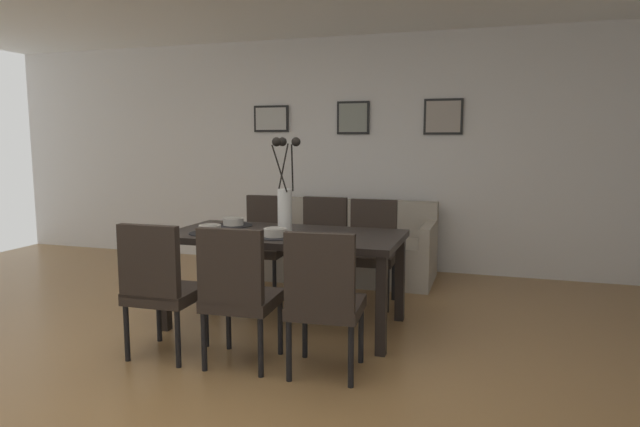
{
  "coord_description": "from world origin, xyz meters",
  "views": [
    {
      "loc": [
        1.6,
        -2.91,
        1.45
      ],
      "look_at": [
        0.35,
        1.07,
        0.9
      ],
      "focal_mm": 30.99,
      "sensor_mm": 36.0,
      "label": 1
    }
  ],
  "objects": [
    {
      "name": "ground_plane",
      "position": [
        0.0,
        0.0,
        0.0
      ],
      "size": [
        9.0,
        9.0,
        0.0
      ],
      "primitive_type": "plane",
      "color": "olive"
    },
    {
      "name": "back_wall_panel",
      "position": [
        0.0,
        3.25,
        1.3
      ],
      "size": [
        9.0,
        0.1,
        2.6
      ],
      "primitive_type": "cube",
      "color": "silver",
      "rests_on": "ground"
    },
    {
      "name": "dining_table",
      "position": [
        0.08,
        1.03,
        0.66
      ],
      "size": [
        1.8,
        0.89,
        0.74
      ],
      "color": "black",
      "rests_on": "ground"
    },
    {
      "name": "dining_chair_near_left",
      "position": [
        -0.48,
        0.16,
        0.51
      ],
      "size": [
        0.45,
        0.45,
        0.92
      ],
      "color": "black",
      "rests_on": "ground"
    },
    {
      "name": "dining_chair_near_right",
      "position": [
        -0.47,
        1.89,
        0.51
      ],
      "size": [
        0.46,
        0.46,
        0.92
      ],
      "color": "black",
      "rests_on": "ground"
    },
    {
      "name": "dining_chair_far_left",
      "position": [
        0.08,
        0.18,
        0.51
      ],
      "size": [
        0.46,
        0.46,
        0.92
      ],
      "color": "black",
      "rests_on": "ground"
    },
    {
      "name": "dining_chair_far_right",
      "position": [
        0.1,
        1.92,
        0.51
      ],
      "size": [
        0.45,
        0.45,
        0.92
      ],
      "color": "black",
      "rests_on": "ground"
    },
    {
      "name": "dining_chair_mid_left",
      "position": [
        0.65,
        0.2,
        0.51
      ],
      "size": [
        0.47,
        0.47,
        0.92
      ],
      "color": "black",
      "rests_on": "ground"
    },
    {
      "name": "dining_chair_mid_right",
      "position": [
        0.58,
        1.86,
        0.51
      ],
      "size": [
        0.45,
        0.45,
        0.92
      ],
      "color": "black",
      "rests_on": "ground"
    },
    {
      "name": "centerpiece_vase",
      "position": [
        0.08,
        1.04,
        1.02
      ],
      "size": [
        0.21,
        0.23,
        0.73
      ],
      "color": "silver",
      "rests_on": "dining_table"
    },
    {
      "name": "placemat_near_left",
      "position": [
        -0.46,
        0.83,
        0.74
      ],
      "size": [
        0.32,
        0.32,
        0.01
      ],
      "primitive_type": "cylinder",
      "color": "black",
      "rests_on": "dining_table"
    },
    {
      "name": "bowl_near_left",
      "position": [
        -0.46,
        0.83,
        0.78
      ],
      "size": [
        0.17,
        0.17,
        0.07
      ],
      "color": "#B2ADA3",
      "rests_on": "dining_table"
    },
    {
      "name": "placemat_near_right",
      "position": [
        -0.46,
        1.23,
        0.74
      ],
      "size": [
        0.32,
        0.32,
        0.01
      ],
      "primitive_type": "cylinder",
      "color": "black",
      "rests_on": "dining_table"
    },
    {
      "name": "bowl_near_right",
      "position": [
        -0.46,
        1.23,
        0.78
      ],
      "size": [
        0.17,
        0.17,
        0.07
      ],
      "color": "#B2ADA3",
      "rests_on": "dining_table"
    },
    {
      "name": "placemat_far_left",
      "position": [
        0.08,
        0.83,
        0.74
      ],
      "size": [
        0.32,
        0.32,
        0.01
      ],
      "primitive_type": "cylinder",
      "color": "black",
      "rests_on": "dining_table"
    },
    {
      "name": "bowl_far_left",
      "position": [
        0.08,
        0.83,
        0.78
      ],
      "size": [
        0.17,
        0.17,
        0.07
      ],
      "color": "#B2ADA3",
      "rests_on": "dining_table"
    },
    {
      "name": "sofa",
      "position": [
        0.13,
        2.7,
        0.28
      ],
      "size": [
        1.86,
        0.84,
        0.8
      ],
      "color": "#A89E8E",
      "rests_on": "ground"
    },
    {
      "name": "framed_picture_left",
      "position": [
        -0.91,
        3.18,
        1.7
      ],
      "size": [
        0.43,
        0.03,
        0.31
      ],
      "color": "black"
    },
    {
      "name": "framed_picture_center",
      "position": [
        0.08,
        3.18,
        1.7
      ],
      "size": [
        0.37,
        0.03,
        0.37
      ],
      "color": "black"
    },
    {
      "name": "framed_picture_right",
      "position": [
        1.07,
        3.18,
        1.7
      ],
      "size": [
        0.41,
        0.03,
        0.38
      ],
      "color": "black"
    }
  ]
}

